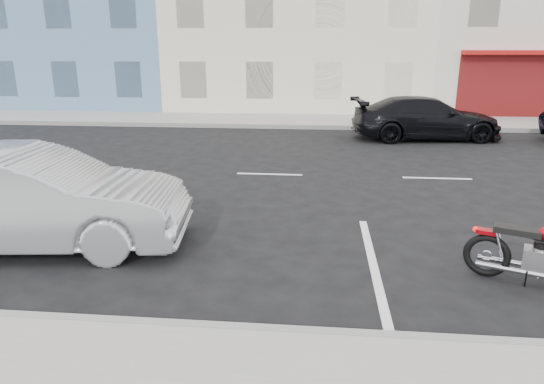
% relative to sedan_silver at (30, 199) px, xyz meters
% --- Properties ---
extents(ground, '(120.00, 120.00, 0.00)m').
position_rel_sedan_silver_xyz_m(ground, '(5.15, 4.84, -0.77)').
color(ground, black).
rests_on(ground, ground).
extents(sidewalk_far, '(80.00, 3.40, 0.15)m').
position_rel_sedan_silver_xyz_m(sidewalk_far, '(0.15, 13.54, -0.70)').
color(sidewalk_far, gray).
rests_on(sidewalk_far, ground).
extents(curb_far, '(80.00, 0.12, 0.16)m').
position_rel_sedan_silver_xyz_m(curb_far, '(0.15, 11.84, -0.69)').
color(curb_far, gray).
rests_on(curb_far, ground).
extents(sedan_silver, '(4.84, 2.17, 1.54)m').
position_rel_sedan_silver_xyz_m(sedan_silver, '(0.00, 0.00, 0.00)').
color(sedan_silver, '#A1A3A8').
rests_on(sedan_silver, ground).
extents(car_far, '(5.11, 2.56, 1.42)m').
position_rel_sedan_silver_xyz_m(car_far, '(7.90, 10.13, -0.06)').
color(car_far, black).
rests_on(car_far, ground).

